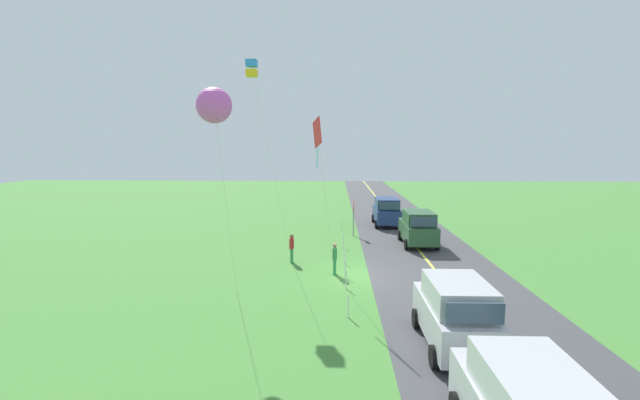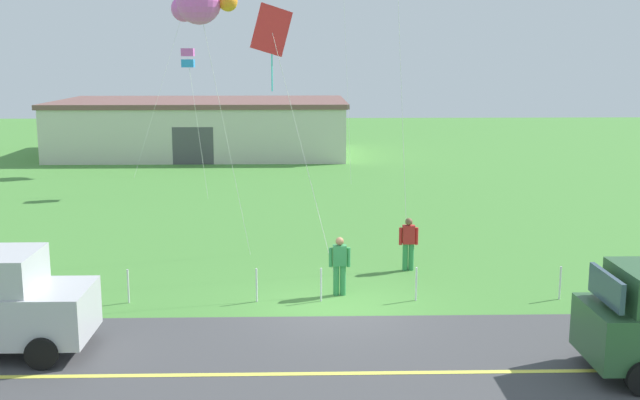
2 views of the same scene
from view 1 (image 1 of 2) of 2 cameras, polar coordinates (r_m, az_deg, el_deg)
name	(u,v)px [view 1 (image 1 of 2)]	position (r m, az deg, el deg)	size (l,w,h in m)	color
ground_plane	(359,276)	(22.19, 5.12, -9.89)	(120.00, 120.00, 0.10)	#478438
asphalt_road	(440,276)	(22.74, 15.38, -9.56)	(120.00, 7.00, 0.00)	#424244
road_centre_stripe	(440,276)	(22.74, 15.38, -9.55)	(120.00, 0.16, 0.00)	#E5E04C
car_suv_foreground	(418,228)	(29.09, 12.71, -3.54)	(4.40, 2.12, 2.24)	#2D5633
car_parked_west_near	(456,313)	(14.90, 17.33, -13.89)	(4.40, 2.12, 2.24)	#B7B7BC
car_parked_east_near	(387,211)	(35.85, 8.71, -1.48)	(4.40, 2.12, 2.24)	navy
stop_sign	(353,211)	(31.24, 4.40, -1.47)	(0.76, 0.08, 2.56)	gray
person_adult_near	(292,247)	(24.24, -3.72, -6.19)	(0.58, 0.22, 1.60)	#338C4C
person_adult_companion	(335,258)	(22.01, 1.94, -7.54)	(0.58, 0.22, 1.60)	#338C4C
kite_red_low	(252,69)	(23.90, -8.90, 16.58)	(0.62, 2.26, 10.86)	silver
kite_blue_mid	(317,135)	(19.57, -0.34, 8.47)	(2.35, 1.04, 7.71)	silver
kite_green_far	(215,106)	(17.92, -13.62, 11.91)	(2.19, 1.40, 8.68)	silver
fence_post_0	(348,306)	(16.85, 3.70, -13.64)	(0.05, 0.05, 0.90)	silver
fence_post_1	(346,279)	(20.01, 3.42, -10.27)	(0.05, 0.05, 0.90)	silver
fence_post_2	(345,269)	(21.63, 3.32, -8.95)	(0.05, 0.05, 0.90)	silver
fence_post_3	(344,256)	(24.04, 3.19, -7.31)	(0.05, 0.05, 0.90)	silver
fence_post_4	(343,241)	(27.75, 3.03, -5.36)	(0.05, 0.05, 0.90)	silver
fence_post_5	(342,225)	(33.40, 2.87, -3.25)	(0.05, 0.05, 0.90)	silver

